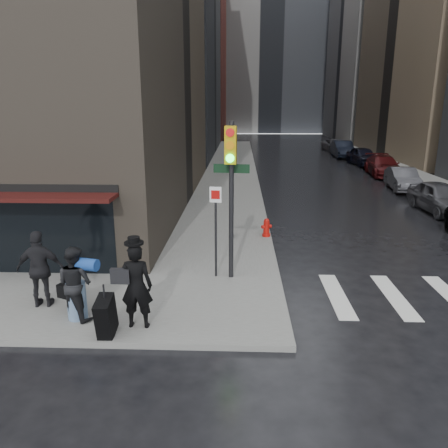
# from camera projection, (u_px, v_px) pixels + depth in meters

# --- Properties ---
(ground) EXTENTS (140.00, 140.00, 0.00)m
(ground) POSITION_uv_depth(u_px,v_px,m) (210.00, 309.00, 11.45)
(ground) COLOR black
(ground) RESTS_ON ground
(sidewalk_left) EXTENTS (4.00, 50.00, 0.15)m
(sidewalk_left) POSITION_uv_depth(u_px,v_px,m) (232.00, 166.00, 37.44)
(sidewalk_left) COLOR slate
(sidewalk_left) RESTS_ON ground
(sidewalk_right) EXTENTS (3.00, 50.00, 0.15)m
(sidewalk_right) POSITION_uv_depth(u_px,v_px,m) (391.00, 167.00, 36.95)
(sidewalk_right) COLOR slate
(sidewalk_right) RESTS_ON ground
(bldg_left_far) EXTENTS (22.00, 20.00, 26.00)m
(bldg_left_far) POSITION_uv_depth(u_px,v_px,m) (154.00, 53.00, 68.21)
(bldg_left_far) COLOR brown
(bldg_left_far) RESTS_ON ground
(bldg_right_far) EXTENTS (22.00, 20.00, 25.00)m
(bldg_right_far) POSITION_uv_depth(u_px,v_px,m) (416.00, 52.00, 63.06)
(bldg_right_far) COLOR gray
(bldg_right_far) RESTS_ON ground
(bldg_distant) EXTENTS (40.00, 12.00, 32.00)m
(bldg_distant) POSITION_uv_depth(u_px,v_px,m) (270.00, 45.00, 82.14)
(bldg_distant) COLOR gray
(bldg_distant) RESTS_ON ground
(man_overcoat) EXTENTS (1.15, 1.13, 2.24)m
(man_overcoat) POSITION_uv_depth(u_px,v_px,m) (130.00, 291.00, 9.94)
(man_overcoat) COLOR black
(man_overcoat) RESTS_ON ground
(man_jeans) EXTENTS (1.26, 1.09, 1.83)m
(man_jeans) POSITION_uv_depth(u_px,v_px,m) (75.00, 283.00, 10.44)
(man_jeans) COLOR black
(man_jeans) RESTS_ON ground
(man_greycoat) EXTENTS (1.22, 0.59, 2.01)m
(man_greycoat) POSITION_uv_depth(u_px,v_px,m) (40.00, 269.00, 11.07)
(man_greycoat) COLOR black
(man_greycoat) RESTS_ON ground
(traffic_light) EXTENTS (1.15, 0.55, 4.60)m
(traffic_light) POSITION_uv_depth(u_px,v_px,m) (230.00, 180.00, 12.34)
(traffic_light) COLOR black
(traffic_light) RESTS_ON ground
(fire_hydrant) EXTENTS (0.42, 0.32, 0.72)m
(fire_hydrant) POSITION_uv_depth(u_px,v_px,m) (266.00, 228.00, 17.19)
(fire_hydrant) COLOR #B4110B
(fire_hydrant) RESTS_ON ground
(parked_car_1) EXTENTS (2.04, 4.53, 1.51)m
(parked_car_1) POSITION_uv_depth(u_px,v_px,m) (440.00, 197.00, 21.53)
(parked_car_1) COLOR #4C4D52
(parked_car_1) RESTS_ON ground
(parked_car_2) EXTENTS (1.91, 4.35, 1.39)m
(parked_car_2) POSITION_uv_depth(u_px,v_px,m) (403.00, 179.00, 27.16)
(parked_car_2) COLOR #46464A
(parked_car_2) RESTS_ON ground
(parked_car_3) EXTENTS (2.44, 5.23, 1.48)m
(parked_car_3) POSITION_uv_depth(u_px,v_px,m) (383.00, 166.00, 32.74)
(parked_car_3) COLOR #440D0F
(parked_car_3) RESTS_ON ground
(parked_car_4) EXTENTS (2.31, 4.78, 1.58)m
(parked_car_4) POSITION_uv_depth(u_px,v_px,m) (363.00, 156.00, 38.34)
(parked_car_4) COLOR black
(parked_car_4) RESTS_ON ground
(parked_car_5) EXTENTS (1.91, 5.06, 1.65)m
(parked_car_5) POSITION_uv_depth(u_px,v_px,m) (343.00, 149.00, 43.96)
(parked_car_5) COLOR black
(parked_car_5) RESTS_ON ground
(parked_car_6) EXTENTS (2.71, 5.13, 1.38)m
(parked_car_6) POSITION_uv_depth(u_px,v_px,m) (336.00, 145.00, 49.59)
(parked_car_6) COLOR #47474C
(parked_car_6) RESTS_ON ground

